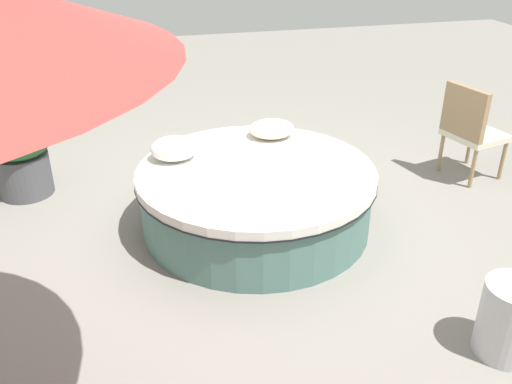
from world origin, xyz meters
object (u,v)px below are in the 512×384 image
throw_pillow_1 (174,148)px  patio_chair (470,126)px  planter (15,134)px  side_table (510,320)px  round_bed (256,197)px  throw_pillow_0 (272,129)px

throw_pillow_1 → patio_chair: size_ratio=0.42×
planter → side_table: (3.19, -3.05, -0.37)m
round_bed → throw_pillow_0: bearing=64.1°
round_bed → side_table: bearing=-58.8°
round_bed → throw_pillow_0: throw_pillow_0 is taller
throw_pillow_0 → side_table: bearing=-72.1°
throw_pillow_1 → throw_pillow_0: bearing=16.9°
throw_pillow_1 → patio_chair: 2.97m
round_bed → patio_chair: patio_chair is taller
throw_pillow_1 → planter: 1.60m
side_table → planter: bearing=136.3°
side_table → throw_pillow_0: bearing=107.9°
round_bed → planter: planter is taller
round_bed → side_table: round_bed is taller
throw_pillow_0 → planter: size_ratio=0.39×
planter → throw_pillow_0: bearing=-11.6°
throw_pillow_1 → planter: (-1.40, 0.78, -0.03)m
throw_pillow_1 → side_table: throw_pillow_1 is taller
patio_chair → planter: (-4.36, 0.73, 0.07)m
throw_pillow_0 → throw_pillow_1: (-0.96, -0.29, 0.02)m
planter → side_table: size_ratio=2.18×
patio_chair → planter: 4.42m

